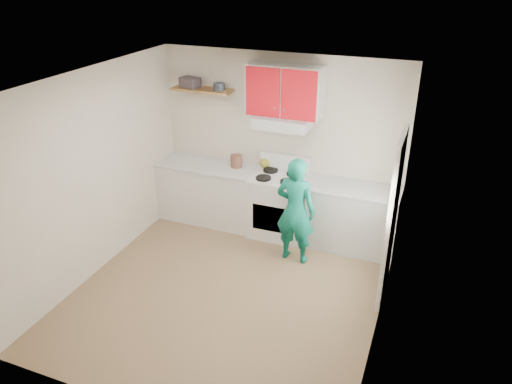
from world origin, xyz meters
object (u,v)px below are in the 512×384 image
at_px(person, 296,211).
at_px(tin, 219,87).
at_px(stove, 278,205).
at_px(kettle, 265,162).
at_px(crock, 236,162).

bearing_deg(person, tin, -23.04).
height_order(stove, person, person).
relative_size(kettle, person, 0.12).
height_order(tin, crock, tin).
height_order(stove, crock, crock).
relative_size(stove, tin, 5.59).
relative_size(stove, kettle, 5.15).
bearing_deg(tin, stove, -10.17).
distance_m(kettle, crock, 0.43).
height_order(stove, tin, tin).
height_order(tin, kettle, tin).
relative_size(kettle, crock, 0.87).
xyz_separation_m(tin, crock, (0.27, -0.06, -1.09)).
bearing_deg(crock, tin, 167.12).
relative_size(tin, kettle, 0.92).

